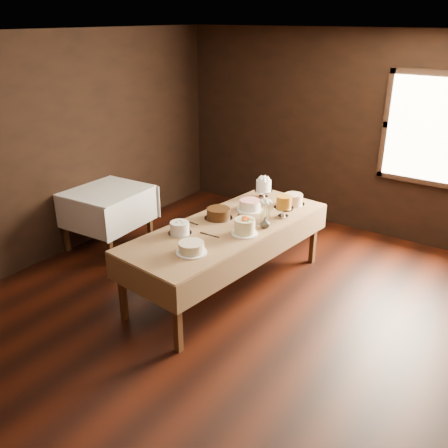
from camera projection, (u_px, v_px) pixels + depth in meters
The scene contains 21 objects.
floor at pixel (213, 310), 5.24m from camera, with size 5.00×6.00×0.01m, color black.
ceiling at pixel (211, 33), 4.12m from camera, with size 5.00×6.00×0.01m, color beige.
wall_back at pixel (336, 132), 6.93m from camera, with size 5.00×0.02×2.80m, color black.
wall_left at pixel (50, 150), 6.00m from camera, with size 0.02×6.00×2.80m, color black.
window at pixel (432, 130), 6.12m from camera, with size 1.10×0.05×1.30m, color #FFEABF.
display_table at pixel (228, 230), 5.39m from camera, with size 1.26×2.66×0.80m.
side_table at pixel (105, 197), 6.41m from camera, with size 1.04×1.04×0.83m.
cake_meringue at pixel (263, 189), 6.14m from camera, with size 0.24×0.24×0.24m.
cake_speckled at pixel (293, 200), 5.93m from camera, with size 0.31×0.31×0.13m.
cake_lattice at pixel (250, 206), 5.76m from camera, with size 0.35×0.35×0.12m.
cake_caramel at pixel (284, 208), 5.54m from camera, with size 0.23×0.23×0.27m.
cake_chocolate at pixel (218, 214), 5.51m from camera, with size 0.38×0.38×0.13m.
cake_flowers at pixel (245, 227), 5.13m from camera, with size 0.29×0.29×0.17m.
cake_swirl at pixel (180, 228), 5.14m from camera, with size 0.26×0.26×0.13m.
cake_cream at pixel (191, 248), 4.73m from camera, with size 0.31×0.31×0.11m.
cake_server_a at pixel (213, 236), 5.10m from camera, with size 0.24×0.03×0.01m, color silver.
cake_server_c at pixel (240, 214), 5.66m from camera, with size 0.24×0.03×0.01m, color silver.
cake_server_d at pixel (261, 224), 5.38m from camera, with size 0.24×0.03×0.01m, color silver.
cake_server_e at pixel (193, 223), 5.41m from camera, with size 0.24×0.03×0.01m, color silver.
flower_vase at pixel (265, 223), 5.28m from camera, with size 0.11×0.11×0.12m, color #2D2823.
flower_bouquet at pixel (266, 207), 5.21m from camera, with size 0.14×0.14×0.20m, color white, non-canonical shape.
Camera 1 is at (2.64, -3.56, 2.95)m, focal length 38.76 mm.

